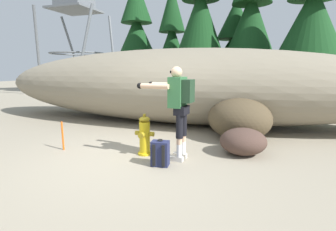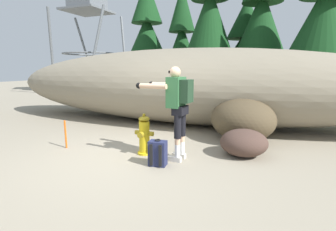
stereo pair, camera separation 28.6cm
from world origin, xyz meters
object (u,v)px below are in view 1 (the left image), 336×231
Objects in this scene: utility_worker at (178,101)px; boulder_large at (243,141)px; fire_hydrant at (145,136)px; spare_backpack at (160,153)px; boulder_mid at (239,118)px; survey_stake at (63,136)px.

utility_worker is 1.57m from boulder_large.
spare_backpack is at bearing -41.98° from fire_hydrant.
utility_worker is 1.09× the size of boulder_mid.
boulder_mid is (-0.14, 1.11, 0.24)m from boulder_large.
boulder_large is at bearing -82.61° from boulder_mid.
spare_backpack is at bearing -118.88° from boulder_mid.
spare_backpack is at bearing -4.08° from survey_stake.
fire_hydrant is 0.99m from utility_worker.
fire_hydrant is 0.68m from spare_backpack.
utility_worker reaches higher than survey_stake.
fire_hydrant is at bearing 9.34° from survey_stake.
boulder_mid is 3.97m from survey_stake.
boulder_large reaches higher than spare_backpack.
boulder_mid reaches higher than survey_stake.
boulder_large is (1.34, 1.06, 0.05)m from spare_backpack.
survey_stake is (-2.41, -0.23, -0.79)m from utility_worker.
utility_worker is at bearing -119.25° from boulder_mid.
fire_hydrant is 0.47× the size of utility_worker.
spare_backpack is at bearing 67.81° from utility_worker.
fire_hydrant is at bearing -134.28° from boulder_mid.
fire_hydrant reaches higher than boulder_large.
utility_worker is 3.63× the size of spare_backpack.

